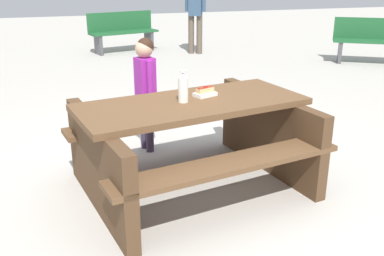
# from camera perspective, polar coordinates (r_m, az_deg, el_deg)

# --- Properties ---
(ground_plane) EXTENTS (30.00, 30.00, 0.00)m
(ground_plane) POSITION_cam_1_polar(r_m,az_deg,el_deg) (3.76, 0.00, -7.55)
(ground_plane) COLOR #B7B2A8
(ground_plane) RESTS_ON ground
(picnic_table) EXTENTS (2.02, 1.70, 0.75)m
(picnic_table) POSITION_cam_1_polar(r_m,az_deg,el_deg) (3.58, 0.00, -1.21)
(picnic_table) COLOR brown
(picnic_table) RESTS_ON ground
(soda_bottle) EXTENTS (0.08, 0.08, 0.25)m
(soda_bottle) POSITION_cam_1_polar(r_m,az_deg,el_deg) (3.43, -1.15, 5.27)
(soda_bottle) COLOR silver
(soda_bottle) RESTS_ON picnic_table
(hotdog_tray) EXTENTS (0.21, 0.17, 0.08)m
(hotdog_tray) POSITION_cam_1_polar(r_m,az_deg,el_deg) (3.61, 1.69, 4.63)
(hotdog_tray) COLOR white
(hotdog_tray) RESTS_ON picnic_table
(child_in_coat) EXTENTS (0.20, 0.27, 1.13)m
(child_in_coat) POSITION_cam_1_polar(r_m,az_deg,el_deg) (4.30, -6.04, 6.15)
(child_in_coat) COLOR #3F334C
(child_in_coat) RESTS_ON ground
(park_bench_near) EXTENTS (1.48, 1.13, 0.85)m
(park_bench_near) POSITION_cam_1_polar(r_m,az_deg,el_deg) (9.28, 22.45, 10.48)
(park_bench_near) COLOR #1E592D
(park_bench_near) RESTS_ON ground
(park_bench_mid) EXTENTS (1.55, 0.77, 0.85)m
(park_bench_mid) POSITION_cam_1_polar(r_m,az_deg,el_deg) (9.99, -8.95, 12.28)
(park_bench_mid) COLOR #1E592D
(park_bench_mid) RESTS_ON ground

